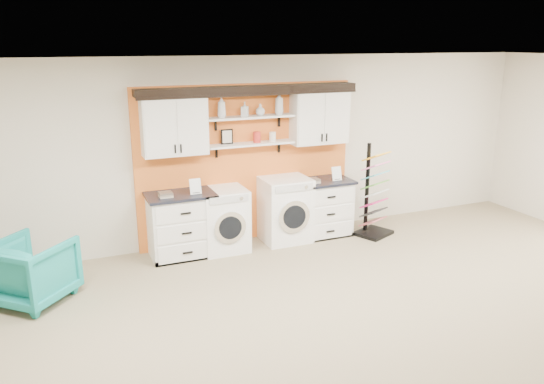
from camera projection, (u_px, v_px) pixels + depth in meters
name	position (u px, v px, depth m)	size (l,w,h in m)	color
floor	(396.00, 378.00, 4.89)	(10.00, 10.00, 0.00)	gray
ceiling	(420.00, 68.00, 4.12)	(10.00, 10.00, 0.00)	white
wall_back	(246.00, 150.00, 8.05)	(10.00, 10.00, 0.00)	beige
accent_panel	(247.00, 163.00, 8.08)	(3.40, 0.07, 2.40)	orange
upper_cabinet_left	(174.00, 125.00, 7.32)	(0.90, 0.35, 0.84)	white
upper_cabinet_right	(319.00, 116.00, 8.16)	(0.90, 0.35, 0.84)	white
shelf_lower	(251.00, 144.00, 7.84)	(1.32, 0.28, 0.03)	white
shelf_upper	(250.00, 117.00, 7.73)	(1.32, 0.28, 0.03)	white
crown_molding	(250.00, 89.00, 7.63)	(3.30, 0.41, 0.13)	black
picture_frame	(227.00, 137.00, 7.72)	(0.18, 0.02, 0.22)	black
canister_red	(257.00, 137.00, 7.85)	(0.11, 0.11, 0.16)	red
canister_cream	(272.00, 137.00, 7.95)	(0.10, 0.10, 0.14)	silver
base_cabinet_left	(181.00, 225.00, 7.57)	(0.95, 0.66, 0.93)	white
base_cabinet_right	(322.00, 207.00, 8.42)	(0.92, 0.66, 0.90)	white
washer	(223.00, 219.00, 7.80)	(0.67, 0.71, 0.93)	white
dryer	(285.00, 209.00, 8.16)	(0.71, 0.71, 1.00)	white
sample_rack	(374.00, 205.00, 8.40)	(0.67, 0.62, 1.47)	black
armchair	(31.00, 271.00, 6.26)	(0.82, 0.84, 0.77)	#148985
soap_bottle_a	(222.00, 107.00, 7.52)	(0.12, 0.12, 0.31)	silver
soap_bottle_b	(245.00, 109.00, 7.67)	(0.09, 0.10, 0.21)	silver
soap_bottle_c	(260.00, 110.00, 7.76)	(0.13, 0.13, 0.17)	silver
soap_bottle_d	(279.00, 103.00, 7.85)	(0.13, 0.13, 0.33)	silver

